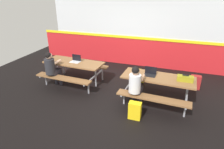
{
  "coord_description": "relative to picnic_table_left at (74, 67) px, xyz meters",
  "views": [
    {
      "loc": [
        1.72,
        -4.94,
        2.92
      ],
      "look_at": [
        0.0,
        0.07,
        0.55
      ],
      "focal_mm": 30.88,
      "sensor_mm": 36.0,
      "label": 1
    }
  ],
  "objects": [
    {
      "name": "accent_backdrop",
      "position": [
        1.37,
        2.31,
        0.67
      ],
      "size": [
        8.0,
        0.14,
        2.6
      ],
      "color": "red",
      "rests_on": "ground"
    },
    {
      "name": "ground_plane",
      "position": [
        1.37,
        -0.21,
        -0.59
      ],
      "size": [
        10.0,
        10.0,
        0.02
      ],
      "primitive_type": "cube",
      "color": "black"
    },
    {
      "name": "picnic_table_right",
      "position": [
        2.74,
        -0.29,
        0.0
      ],
      "size": [
        1.97,
        1.64,
        0.74
      ],
      "color": "brown",
      "rests_on": "ground"
    },
    {
      "name": "toolbox_grey",
      "position": [
        3.42,
        -0.32,
        0.24
      ],
      "size": [
        0.4,
        0.18,
        0.18
      ],
      "color": "olive",
      "rests_on": "picnic_table_right"
    },
    {
      "name": "backpack_dark",
      "position": [
        3.82,
        0.86,
        -0.36
      ],
      "size": [
        0.3,
        0.22,
        0.44
      ],
      "color": "maroon",
      "rests_on": "ground"
    },
    {
      "name": "satchel_spare",
      "position": [
        2.35,
        -1.29,
        -0.36
      ],
      "size": [
        0.3,
        0.22,
        0.44
      ],
      "color": "yellow",
      "rests_on": "ground"
    },
    {
      "name": "laptop_dark",
      "position": [
        2.51,
        -0.24,
        0.21
      ],
      "size": [
        0.33,
        0.24,
        0.22
      ],
      "color": "black",
      "rests_on": "picnic_table_right"
    },
    {
      "name": "student_nearer",
      "position": [
        -0.47,
        -0.53,
        0.13
      ],
      "size": [
        0.37,
        0.53,
        1.21
      ],
      "color": "#2D2D38",
      "rests_on": "ground"
    },
    {
      "name": "laptop_silver",
      "position": [
        0.06,
        0.03,
        0.21
      ],
      "size": [
        0.33,
        0.24,
        0.22
      ],
      "color": "silver",
      "rests_on": "picnic_table_left"
    },
    {
      "name": "student_further",
      "position": [
        2.24,
        -0.82,
        0.13
      ],
      "size": [
        0.37,
        0.53,
        1.21
      ],
      "color": "#2D2D38",
      "rests_on": "ground"
    },
    {
      "name": "tote_bag_bright",
      "position": [
        2.04,
        0.78,
        -0.38
      ],
      "size": [
        0.34,
        0.21,
        0.43
      ],
      "color": "yellow",
      "rests_on": "ground"
    },
    {
      "name": "picnic_table_left",
      "position": [
        0.0,
        0.0,
        0.0
      ],
      "size": [
        1.97,
        1.64,
        0.74
      ],
      "color": "brown",
      "rests_on": "ground"
    }
  ]
}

